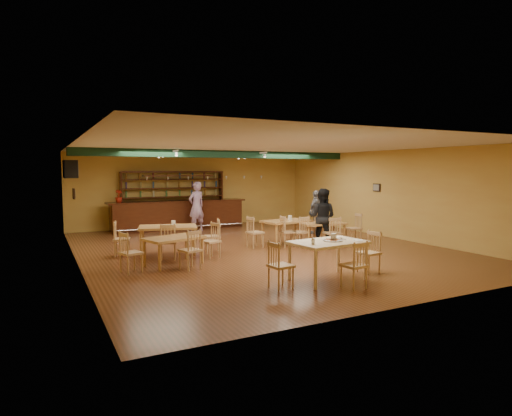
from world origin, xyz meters
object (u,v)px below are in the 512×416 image
dining_table_a (168,240)px  dining_table_d (322,233)px  bar_counter (178,215)px  dining_table_b (286,232)px  patron_bar (196,206)px  dining_table_c (174,251)px  near_table (328,261)px  patron_right_a (322,217)px

dining_table_a → dining_table_d: size_ratio=1.13×
bar_counter → dining_table_b: bar_counter is taller
patron_bar → dining_table_d: bearing=100.1°
dining_table_c → near_table: near_table is taller
dining_table_b → dining_table_d: size_ratio=1.07×
dining_table_a → near_table: size_ratio=1.01×
dining_table_b → dining_table_d: 1.11m
dining_table_d → near_table: 4.43m
bar_counter → dining_table_b: 5.21m
dining_table_b → patron_bar: (-1.60, 3.95, 0.57)m
dining_table_b → patron_right_a: (0.80, -0.80, 0.51)m
dining_table_b → patron_right_a: bearing=-52.2°
dining_table_a → dining_table_c: bearing=-84.4°
bar_counter → dining_table_a: bearing=-110.0°
dining_table_a → dining_table_d: 4.75m
bar_counter → patron_bar: 1.02m
near_table → patron_right_a: size_ratio=0.88×
bar_counter → dining_table_b: size_ratio=3.65×
dining_table_a → patron_right_a: patron_right_a is taller
bar_counter → near_table: (0.49, -9.09, -0.15)m
dining_table_a → near_table: near_table is taller
patron_bar → patron_right_a: (2.40, -4.75, -0.06)m
dining_table_d → patron_right_a: 0.57m
dining_table_b → bar_counter: bearing=106.1°
bar_counter → dining_table_c: 6.51m
dining_table_c → patron_right_a: (4.85, 0.62, 0.53)m
dining_table_d → near_table: size_ratio=0.89×
dining_table_a → dining_table_b: dining_table_a is taller
dining_table_c → dining_table_d: 5.02m
patron_right_a → bar_counter: bearing=-12.1°
bar_counter → near_table: 9.11m
dining_table_d → patron_right_a: size_ratio=0.79×
dining_table_a → dining_table_d: dining_table_a is taller
dining_table_a → dining_table_d: bearing=7.7°
dining_table_c → dining_table_a: bearing=62.3°
dining_table_c → patron_bar: bearing=47.8°
dining_table_a → dining_table_c: 1.46m
bar_counter → dining_table_d: 6.18m
dining_table_c → dining_table_d: same height
bar_counter → dining_table_d: bar_counter is taller
dining_table_a → dining_table_c: dining_table_a is taller
dining_table_a → near_table: 4.87m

